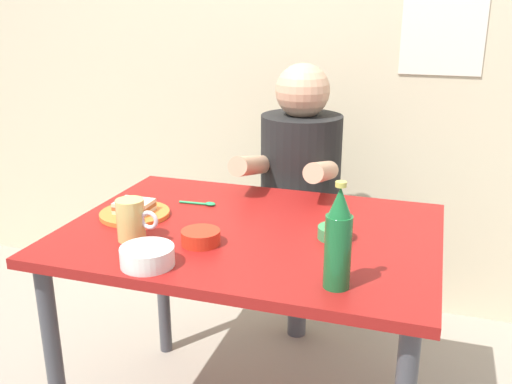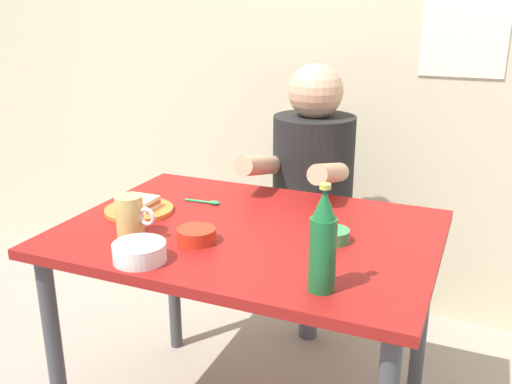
{
  "view_description": "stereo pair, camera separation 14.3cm",
  "coord_description": "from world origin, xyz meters",
  "px_view_note": "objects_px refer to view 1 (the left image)",
  "views": [
    {
      "loc": [
        0.5,
        -1.49,
        1.38
      ],
      "look_at": [
        0.0,
        0.05,
        0.84
      ],
      "focal_mm": 39.65,
      "sensor_mm": 36.0,
      "label": 1
    },
    {
      "loc": [
        0.63,
        -1.44,
        1.38
      ],
      "look_at": [
        0.0,
        0.05,
        0.84
      ],
      "focal_mm": 39.65,
      "sensor_mm": 36.0,
      "label": 2
    }
  ],
  "objects_px": {
    "dining_table": "(251,257)",
    "sandwich": "(134,206)",
    "plate_orange": "(135,214)",
    "rice_bowl_white": "(147,255)",
    "stool": "(299,261)",
    "person_seated": "(301,167)",
    "beer_bottle": "(338,241)",
    "beer_mug": "(132,220)"
  },
  "relations": [
    {
      "from": "rice_bowl_white",
      "to": "person_seated",
      "type": "bearing_deg",
      "value": 79.19
    },
    {
      "from": "beer_bottle",
      "to": "stool",
      "type": "bearing_deg",
      "value": 108.38
    },
    {
      "from": "plate_orange",
      "to": "beer_bottle",
      "type": "bearing_deg",
      "value": -21.57
    },
    {
      "from": "dining_table",
      "to": "sandwich",
      "type": "height_order",
      "value": "sandwich"
    },
    {
      "from": "plate_orange",
      "to": "beer_bottle",
      "type": "relative_size",
      "value": 0.84
    },
    {
      "from": "plate_orange",
      "to": "rice_bowl_white",
      "type": "bearing_deg",
      "value": -55.51
    },
    {
      "from": "stool",
      "to": "beer_bottle",
      "type": "xyz_separation_m",
      "value": [
        0.3,
        -0.91,
        0.51
      ]
    },
    {
      "from": "sandwich",
      "to": "beer_mug",
      "type": "xyz_separation_m",
      "value": [
        0.09,
        -0.17,
        0.03
      ]
    },
    {
      "from": "dining_table",
      "to": "beer_bottle",
      "type": "height_order",
      "value": "beer_bottle"
    },
    {
      "from": "dining_table",
      "to": "sandwich",
      "type": "bearing_deg",
      "value": -178.48
    },
    {
      "from": "beer_bottle",
      "to": "rice_bowl_white",
      "type": "height_order",
      "value": "beer_bottle"
    },
    {
      "from": "person_seated",
      "to": "plate_orange",
      "type": "xyz_separation_m",
      "value": [
        -0.39,
        -0.63,
        -0.02
      ]
    },
    {
      "from": "dining_table",
      "to": "rice_bowl_white",
      "type": "bearing_deg",
      "value": -118.77
    },
    {
      "from": "person_seated",
      "to": "sandwich",
      "type": "bearing_deg",
      "value": -121.8
    },
    {
      "from": "stool",
      "to": "beer_mug",
      "type": "distance_m",
      "value": 0.98
    },
    {
      "from": "person_seated",
      "to": "beer_bottle",
      "type": "relative_size",
      "value": 2.75
    },
    {
      "from": "person_seated",
      "to": "beer_bottle",
      "type": "height_order",
      "value": "person_seated"
    },
    {
      "from": "stool",
      "to": "plate_orange",
      "type": "relative_size",
      "value": 2.05
    },
    {
      "from": "dining_table",
      "to": "person_seated",
      "type": "relative_size",
      "value": 1.53
    },
    {
      "from": "dining_table",
      "to": "plate_orange",
      "type": "relative_size",
      "value": 5.0
    },
    {
      "from": "dining_table",
      "to": "plate_orange",
      "type": "bearing_deg",
      "value": -178.48
    },
    {
      "from": "dining_table",
      "to": "beer_bottle",
      "type": "distance_m",
      "value": 0.47
    },
    {
      "from": "stool",
      "to": "plate_orange",
      "type": "xyz_separation_m",
      "value": [
        -0.39,
        -0.64,
        0.4
      ]
    },
    {
      "from": "stool",
      "to": "sandwich",
      "type": "height_order",
      "value": "sandwich"
    },
    {
      "from": "beer_bottle",
      "to": "rice_bowl_white",
      "type": "xyz_separation_m",
      "value": [
        -0.48,
        -0.03,
        -0.09
      ]
    },
    {
      "from": "stool",
      "to": "sandwich",
      "type": "xyz_separation_m",
      "value": [
        -0.39,
        -0.64,
        0.42
      ]
    },
    {
      "from": "beer_mug",
      "to": "person_seated",
      "type": "bearing_deg",
      "value": 69.49
    },
    {
      "from": "dining_table",
      "to": "person_seated",
      "type": "height_order",
      "value": "person_seated"
    },
    {
      "from": "plate_orange",
      "to": "sandwich",
      "type": "relative_size",
      "value": 2.0
    },
    {
      "from": "person_seated",
      "to": "beer_bottle",
      "type": "distance_m",
      "value": 0.96
    },
    {
      "from": "stool",
      "to": "person_seated",
      "type": "distance_m",
      "value": 0.42
    },
    {
      "from": "stool",
      "to": "beer_bottle",
      "type": "distance_m",
      "value": 1.09
    },
    {
      "from": "plate_orange",
      "to": "stool",
      "type": "bearing_deg",
      "value": 58.66
    },
    {
      "from": "plate_orange",
      "to": "beer_bottle",
      "type": "distance_m",
      "value": 0.75
    },
    {
      "from": "dining_table",
      "to": "rice_bowl_white",
      "type": "distance_m",
      "value": 0.38
    },
    {
      "from": "plate_orange",
      "to": "sandwich",
      "type": "distance_m",
      "value": 0.02
    },
    {
      "from": "stool",
      "to": "sandwich",
      "type": "bearing_deg",
      "value": -121.34
    },
    {
      "from": "person_seated",
      "to": "beer_bottle",
      "type": "bearing_deg",
      "value": -71.4
    },
    {
      "from": "rice_bowl_white",
      "to": "sandwich",
      "type": "bearing_deg",
      "value": 124.49
    },
    {
      "from": "dining_table",
      "to": "plate_orange",
      "type": "distance_m",
      "value": 0.4
    },
    {
      "from": "person_seated",
      "to": "sandwich",
      "type": "distance_m",
      "value": 0.74
    },
    {
      "from": "sandwich",
      "to": "beer_bottle",
      "type": "distance_m",
      "value": 0.75
    }
  ]
}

